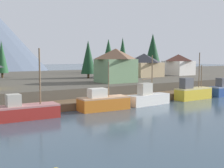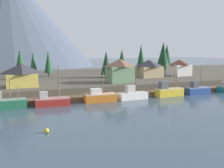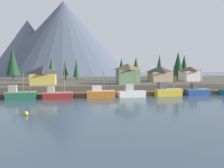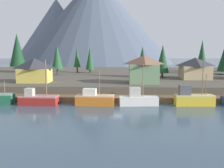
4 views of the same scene
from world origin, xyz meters
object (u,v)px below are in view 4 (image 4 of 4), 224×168
at_px(conifer_near_right, 77,58).
at_px(house_tan, 195,68).
at_px(conifer_near_left, 202,55).
at_px(house_yellow, 35,70).
at_px(fishing_boat_white, 138,99).
at_px(conifer_mid_left, 17,50).
at_px(fishing_boat_orange, 94,99).
at_px(fishing_boat_red, 38,99).
at_px(fishing_boat_yellow, 193,99).
at_px(conifer_back_left, 57,57).
at_px(conifer_centre, 90,58).
at_px(conifer_back_right, 142,60).
at_px(conifer_mid_right, 163,59).
at_px(house_green, 144,69).

bearing_deg(conifer_near_right, house_tan, -26.90).
bearing_deg(conifer_near_left, house_yellow, -149.21).
distance_m(fishing_boat_white, conifer_mid_left, 55.70).
bearing_deg(fishing_boat_orange, fishing_boat_red, -176.94).
distance_m(fishing_boat_yellow, conifer_mid_left, 62.95).
bearing_deg(conifer_back_left, conifer_centre, 31.27).
bearing_deg(conifer_back_right, conifer_mid_right, 2.94).
height_order(house_green, conifer_centre, conifer_centre).
bearing_deg(fishing_boat_white, conifer_centre, 105.93).
bearing_deg(house_green, fishing_boat_yellow, -55.11).
bearing_deg(conifer_near_right, house_green, -53.01).
distance_m(conifer_back_left, conifer_back_right, 25.95).
height_order(fishing_boat_orange, fishing_boat_yellow, fishing_boat_yellow).
xyz_separation_m(conifer_mid_right, conifer_back_left, (-30.71, 6.04, 0.21)).
height_order(house_tan, conifer_mid_right, conifer_mid_right).
relative_size(house_yellow, conifer_mid_left, 0.59).
distance_m(conifer_near_left, conifer_back_right, 27.32).
height_order(fishing_boat_white, house_yellow, house_yellow).
relative_size(conifer_mid_left, conifer_centre, 1.53).
distance_m(conifer_near_right, conifer_mid_left, 20.73).
height_order(conifer_near_left, conifer_centre, conifer_near_left).
height_order(house_tan, conifer_centre, conifer_centre).
height_order(fishing_boat_white, conifer_near_left, conifer_near_left).
distance_m(house_green, conifer_mid_left, 49.03).
height_order(conifer_near_right, conifer_back_left, conifer_back_left).
bearing_deg(fishing_boat_red, house_tan, 33.25).
distance_m(conifer_mid_right, conifer_back_left, 31.30).
xyz_separation_m(house_tan, conifer_near_right, (-33.97, 17.23, 2.04)).
bearing_deg(fishing_boat_red, fishing_boat_yellow, 2.81).
bearing_deg(conifer_near_left, conifer_centre, -172.30).
bearing_deg(conifer_mid_left, conifer_back_left, -30.17).
height_order(fishing_boat_red, fishing_boat_white, fishing_boat_red).
bearing_deg(house_yellow, conifer_mid_right, 20.11).
xyz_separation_m(fishing_boat_red, conifer_mid_left, (-19.59, 39.53, 8.85)).
xyz_separation_m(conifer_mid_left, conifer_back_left, (15.83, -9.20, -2.04)).
xyz_separation_m(fishing_boat_yellow, conifer_mid_left, (-48.46, 39.26, 8.58)).
bearing_deg(fishing_boat_yellow, conifer_back_left, 135.79).
bearing_deg(conifer_mid_right, conifer_near_left, 46.60).
relative_size(fishing_boat_yellow, conifer_near_right, 0.99).
distance_m(house_green, conifer_centre, 28.48).
bearing_deg(conifer_near_left, fishing_boat_orange, -128.08).
bearing_deg(house_tan, conifer_mid_right, 157.35).
relative_size(conifer_mid_left, conifer_back_left, 1.44).
height_order(house_green, conifer_back_left, conifer_back_left).
bearing_deg(fishing_boat_red, conifer_near_right, 90.85).
xyz_separation_m(house_yellow, house_tan, (39.71, 8.29, -0.07)).
relative_size(fishing_boat_red, conifer_back_left, 0.94).
bearing_deg(conifer_centre, house_yellow, -113.84).
height_order(conifer_near_right, conifer_mid_right, conifer_mid_right).
relative_size(fishing_boat_red, conifer_mid_left, 0.65).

